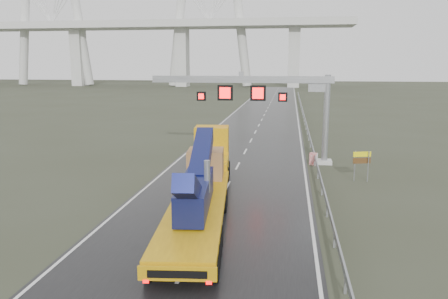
% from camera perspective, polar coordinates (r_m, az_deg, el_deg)
% --- Properties ---
extents(ground, '(400.00, 400.00, 0.00)m').
position_cam_1_polar(ground, '(19.85, -3.79, -12.74)').
color(ground, '#333626').
rests_on(ground, ground).
extents(road, '(11.00, 200.00, 0.02)m').
position_cam_1_polar(road, '(58.41, 4.58, 3.17)').
color(road, black).
rests_on(road, ground).
extents(guardrail, '(0.20, 140.00, 1.40)m').
position_cam_1_polar(guardrail, '(48.33, 10.99, 2.18)').
color(guardrail, gray).
rests_on(guardrail, ground).
extents(sign_gantry, '(14.90, 1.20, 7.42)m').
position_cam_1_polar(sign_gantry, '(35.84, 5.60, 7.19)').
color(sign_gantry, silver).
rests_on(sign_gantry, ground).
extents(heavy_haul_truck, '(4.55, 18.52, 4.31)m').
position_cam_1_polar(heavy_haul_truck, '(25.65, -2.61, -3.24)').
color(heavy_haul_truck, '#DCA20C').
rests_on(heavy_haul_truck, ground).
extents(exit_sign_pair, '(1.23, 0.37, 2.15)m').
position_cam_1_polar(exit_sign_pair, '(31.54, 17.55, -1.35)').
color(exit_sign_pair, gray).
rests_on(exit_sign_pair, ground).
extents(striped_barrier, '(0.67, 0.52, 1.00)m').
position_cam_1_polar(striped_barrier, '(35.95, 11.61, -1.21)').
color(striped_barrier, red).
rests_on(striped_barrier, ground).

